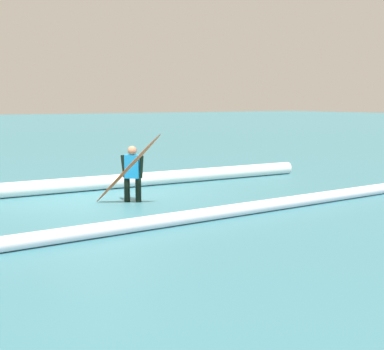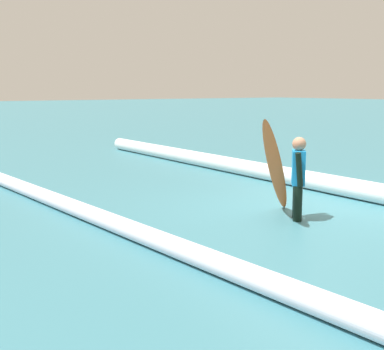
% 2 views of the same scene
% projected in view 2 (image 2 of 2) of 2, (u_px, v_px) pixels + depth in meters
% --- Properties ---
extents(ground_plane, '(173.98, 173.98, 0.00)m').
position_uv_depth(ground_plane, '(298.00, 210.00, 9.23)').
color(ground_plane, teal).
extents(surfer, '(0.40, 0.49, 1.34)m').
position_uv_depth(surfer, '(298.00, 174.00, 8.45)').
color(surfer, black).
rests_on(surfer, ground_plane).
extents(surfboard, '(1.17, 1.59, 1.69)m').
position_uv_depth(surfboard, '(276.00, 168.00, 8.48)').
color(surfboard, '#E55926').
rests_on(surfboard, ground_plane).
extents(wave_crest_foreground, '(17.31, 0.99, 0.38)m').
position_uv_depth(wave_crest_foreground, '(298.00, 178.00, 11.38)').
color(wave_crest_foreground, white).
rests_on(wave_crest_foreground, ground_plane).
extents(wave_crest_midground, '(25.27, 1.33, 0.26)m').
position_uv_depth(wave_crest_midground, '(220.00, 264.00, 5.96)').
color(wave_crest_midground, white).
rests_on(wave_crest_midground, ground_plane).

